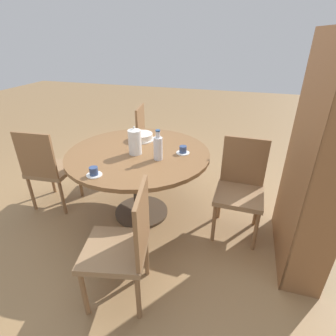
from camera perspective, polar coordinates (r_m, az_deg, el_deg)
ground_plane at (r=2.87m, az=-5.75°, el=-9.61°), size 14.00×14.00×0.00m
dining_table at (r=2.57m, az=-6.34°, el=0.63°), size 1.36×1.36×0.71m
chair_a at (r=1.83m, az=-9.59°, el=-16.10°), size 0.50×0.50×0.90m
chair_b at (r=2.48m, az=15.48°, el=-3.93°), size 0.43×0.43×0.90m
chair_c at (r=3.49m, az=-3.75°, el=6.38°), size 0.48×0.48×0.90m
chair_d at (r=2.99m, az=-24.65°, el=0.07°), size 0.45×0.45×0.90m
bookshelf at (r=2.20m, az=29.11°, el=0.74°), size 0.88×0.28×1.76m
coffee_pot at (r=2.43m, az=-7.24°, el=5.79°), size 0.12×0.12×0.27m
water_bottle at (r=2.30m, az=-2.18°, el=4.45°), size 0.08×0.08×0.27m
cake_main at (r=2.78m, az=-5.85°, el=6.77°), size 0.27×0.27×0.07m
cup_a at (r=2.15m, az=-15.83°, el=-0.86°), size 0.12×0.12×0.07m
cup_b at (r=2.45m, az=3.28°, el=3.85°), size 0.12×0.12×0.07m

